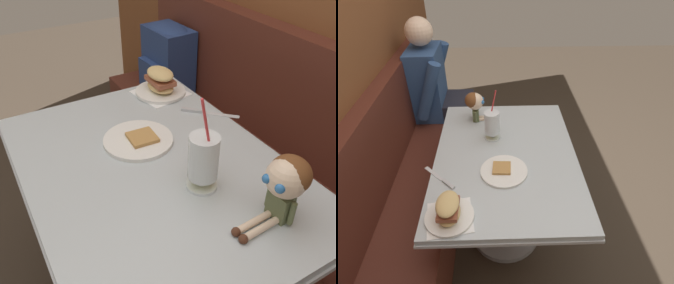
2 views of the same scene
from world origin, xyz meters
TOP-DOWN VIEW (x-y plane):
  - booth_bench at (0.00, 0.81)m, footprint 2.60×0.48m
  - diner_table at (0.00, 0.18)m, footprint 1.11×0.81m
  - toast_plate at (-0.14, 0.20)m, footprint 0.25×0.25m
  - milkshake_glass at (0.16, 0.26)m, footprint 0.10×0.10m
  - sandwich_plate at (-0.43, 0.45)m, footprint 0.23×0.23m
  - butter_knife at (-0.21, 0.50)m, footprint 0.18×0.18m
  - seated_doll at (0.37, 0.37)m, footprint 0.12×0.22m
  - backpack at (-0.96, 0.78)m, footprint 0.31×0.26m

SIDE VIEW (x-z plane):
  - booth_bench at x=0.00m, z-range -0.17..0.83m
  - diner_table at x=0.00m, z-range 0.17..0.91m
  - backpack at x=-0.96m, z-range 0.46..0.86m
  - butter_knife at x=-0.21m, z-range 0.74..0.75m
  - toast_plate at x=-0.14m, z-range 0.74..0.76m
  - sandwich_plate at x=-0.43m, z-range 0.73..0.84m
  - milkshake_glass at x=0.16m, z-range 0.68..1.00m
  - seated_doll at x=0.37m, z-range 0.77..0.97m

